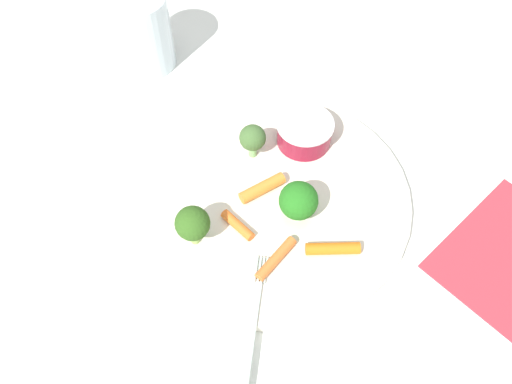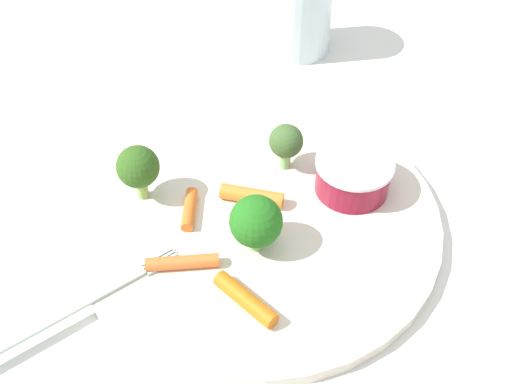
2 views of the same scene
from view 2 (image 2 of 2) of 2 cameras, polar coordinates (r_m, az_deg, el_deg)
ground_plane at (r=0.50m, az=0.10°, el=-2.73°), size 2.40×2.40×0.00m
plate at (r=0.49m, az=0.10°, el=-2.26°), size 0.31×0.31×0.01m
sauce_cup at (r=0.50m, az=9.53°, el=1.62°), size 0.07×0.07×0.03m
broccoli_floret_0 at (r=0.49m, az=-11.51°, el=2.43°), size 0.04×0.04×0.05m
broccoli_floret_1 at (r=0.51m, az=2.98°, el=4.93°), size 0.03×0.03×0.05m
broccoli_floret_2 at (r=0.44m, az=0.00°, el=-2.97°), size 0.04×0.04×0.05m
carrot_stick_0 at (r=0.43m, az=-1.05°, el=-10.50°), size 0.05×0.04×0.01m
carrot_stick_1 at (r=0.49m, az=-0.42°, el=-0.38°), size 0.05×0.02×0.01m
carrot_stick_2 at (r=0.45m, az=-7.25°, el=-6.89°), size 0.06×0.02×0.01m
carrot_stick_3 at (r=0.49m, az=-6.57°, el=-1.69°), size 0.02×0.04×0.01m
fork at (r=0.45m, az=-17.64°, el=-10.99°), size 0.13×0.14×0.00m
drinking_glass at (r=0.69m, az=3.85°, el=17.62°), size 0.08×0.08×0.10m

